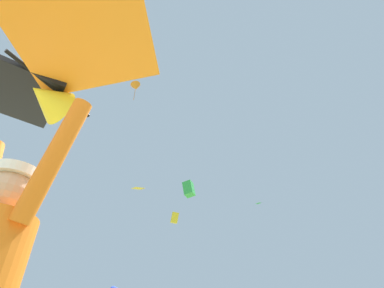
# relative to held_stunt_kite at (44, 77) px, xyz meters

# --- Properties ---
(held_stunt_kite) EXTENTS (1.63, 0.96, 0.39)m
(held_stunt_kite) POSITION_rel_held_stunt_kite_xyz_m (0.00, 0.00, 0.00)
(held_stunt_kite) COLOR black
(distant_kite_yellow_far_center) EXTENTS (1.20, 1.11, 1.33)m
(distant_kite_yellow_far_center) POSITION_rel_held_stunt_kite_xyz_m (-11.61, 27.31, 11.24)
(distant_kite_yellow_far_center) COLOR yellow
(distant_kite_green_high_right) EXTENTS (0.89, 0.74, 1.25)m
(distant_kite_green_high_right) POSITION_rel_held_stunt_kite_xyz_m (-6.47, 18.56, 9.53)
(distant_kite_green_high_right) COLOR green
(distant_kite_green_mid_right) EXTENTS (0.80, 0.78, 0.29)m
(distant_kite_green_mid_right) POSITION_rel_held_stunt_kite_xyz_m (-3.29, 34.28, 14.63)
(distant_kite_green_mid_right) COLOR green
(distant_kite_orange_high_left) EXTENTS (0.89, 0.81, 1.75)m
(distant_kite_orange_high_left) POSITION_rel_held_stunt_kite_xyz_m (-8.33, 12.17, 15.43)
(distant_kite_orange_high_left) COLOR orange
(distant_kite_yellow_low_right) EXTENTS (0.99, 0.98, 0.34)m
(distant_kite_yellow_low_right) POSITION_rel_held_stunt_kite_xyz_m (-9.50, 16.03, 8.97)
(distant_kite_yellow_low_right) COLOR yellow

